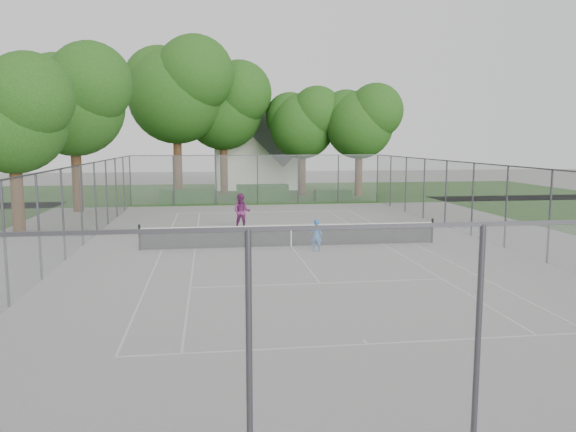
{
  "coord_description": "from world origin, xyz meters",
  "views": [
    {
      "loc": [
        -3.44,
        -23.65,
        4.55
      ],
      "look_at": [
        0.0,
        1.0,
        1.2
      ],
      "focal_mm": 35.0,
      "sensor_mm": 36.0,
      "label": 1
    }
  ],
  "objects": [
    {
      "name": "house",
      "position": [
        1.19,
        30.54,
        4.16
      ],
      "size": [
        8.31,
        6.44,
        10.34
      ],
      "color": "silver",
      "rests_on": "ground"
    },
    {
      "name": "girl_player",
      "position": [
        0.87,
        -1.2,
        0.68
      ],
      "size": [
        0.58,
        0.5,
        1.35
      ],
      "primitive_type": "imported",
      "rotation": [
        0.0,
        0.0,
        2.72
      ],
      "color": "#2D60AA",
      "rests_on": "ground"
    },
    {
      "name": "tennis_net",
      "position": [
        0.0,
        0.0,
        0.51
      ],
      "size": [
        12.87,
        0.1,
        1.1
      ],
      "color": "black",
      "rests_on": "ground"
    },
    {
      "name": "woman_player",
      "position": [
        -1.85,
        4.85,
        0.94
      ],
      "size": [
        1.03,
        0.88,
        1.87
      ],
      "primitive_type": "imported",
      "rotation": [
        0.0,
        0.0,
        -0.2
      ],
      "color": "#6D245C",
      "rests_on": "ground"
    },
    {
      "name": "hedge_right",
      "position": [
        5.85,
        18.12,
        0.41
      ],
      "size": [
        2.77,
        1.01,
        0.83
      ],
      "primitive_type": "cube",
      "color": "#174114",
      "rests_on": "ground"
    },
    {
      "name": "tree_far_left",
      "position": [
        -5.89,
        23.04,
        8.79
      ],
      "size": [
        8.89,
        8.12,
        12.79
      ],
      "color": "#3D2516",
      "rests_on": "ground"
    },
    {
      "name": "grass_far",
      "position": [
        0.0,
        26.0,
        0.0
      ],
      "size": [
        60.0,
        20.0,
        0.0
      ],
      "primitive_type": "cube",
      "color": "#1E4313",
      "rests_on": "ground"
    },
    {
      "name": "tree_far_midleft",
      "position": [
        -2.12,
        25.06,
        7.69
      ],
      "size": [
        7.79,
        7.11,
        11.2
      ],
      "color": "#3D2516",
      "rests_on": "ground"
    },
    {
      "name": "hedge_mid",
      "position": [
        0.53,
        18.83,
        0.61
      ],
      "size": [
        3.91,
        1.12,
        1.23
      ],
      "primitive_type": "cube",
      "color": "#174114",
      "rests_on": "ground"
    },
    {
      "name": "tree_far_midright",
      "position": [
        4.41,
        23.28,
        6.2
      ],
      "size": [
        6.28,
        5.73,
        9.03
      ],
      "color": "#3D2516",
      "rests_on": "ground"
    },
    {
      "name": "tree_side_front",
      "position": [
        -12.85,
        5.6,
        6.0
      ],
      "size": [
        6.08,
        5.55,
        8.74
      ],
      "color": "#3D2516",
      "rests_on": "ground"
    },
    {
      "name": "hedge_left",
      "position": [
        -5.07,
        17.83,
        0.5
      ],
      "size": [
        3.97,
        1.19,
        0.99
      ],
      "primitive_type": "cube",
      "color": "#174114",
      "rests_on": "ground"
    },
    {
      "name": "tree_side_back",
      "position": [
        -11.81,
        13.86,
        7.29
      ],
      "size": [
        7.38,
        6.74,
        10.61
      ],
      "color": "#3D2516",
      "rests_on": "ground"
    },
    {
      "name": "ground",
      "position": [
        0.0,
        0.0,
        0.0
      ],
      "size": [
        120.0,
        120.0,
        0.0
      ],
      "primitive_type": "plane",
      "color": "slate",
      "rests_on": "ground"
    },
    {
      "name": "tree_far_right",
      "position": [
        8.8,
        21.27,
        6.27
      ],
      "size": [
        6.35,
        5.79,
        9.12
      ],
      "color": "#3D2516",
      "rests_on": "ground"
    },
    {
      "name": "court_markings",
      "position": [
        0.0,
        0.0,
        0.01
      ],
      "size": [
        11.03,
        23.83,
        0.01
      ],
      "color": "beige",
      "rests_on": "ground"
    },
    {
      "name": "perimeter_fence",
      "position": [
        0.0,
        0.0,
        1.81
      ],
      "size": [
        18.08,
        34.08,
        3.52
      ],
      "color": "#38383D",
      "rests_on": "ground"
    }
  ]
}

